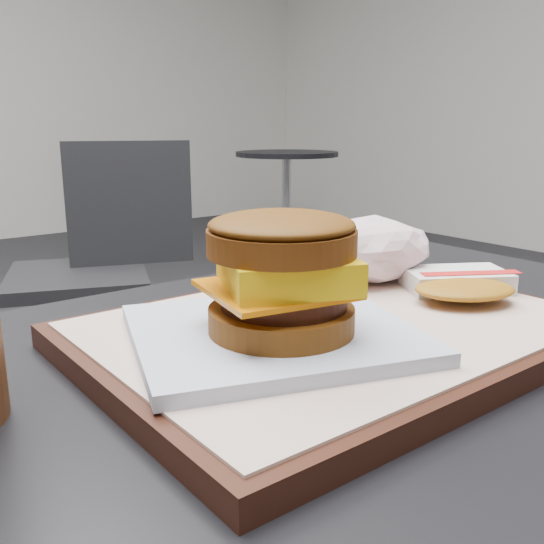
{
  "coord_description": "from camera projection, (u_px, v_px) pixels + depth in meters",
  "views": [
    {
      "loc": [
        -0.31,
        -0.27,
        0.94
      ],
      "look_at": [
        -0.05,
        0.06,
        0.83
      ],
      "focal_mm": 40.0,
      "sensor_mm": 36.0,
      "label": 1
    }
  ],
  "objects": [
    {
      "name": "neighbor_chair",
      "position": [
        97.0,
        259.0,
        1.94
      ],
      "size": [
        0.65,
        0.55,
        0.88
      ],
      "color": "#ACACB2",
      "rests_on": "ground"
    },
    {
      "name": "hash_brown",
      "position": [
        460.0,
        284.0,
        0.53
      ],
      "size": [
        0.14,
        0.12,
        0.02
      ],
      "color": "silver",
      "rests_on": "serving_tray"
    },
    {
      "name": "breakfast_sandwich",
      "position": [
        279.0,
        288.0,
        0.41
      ],
      "size": [
        0.24,
        0.22,
        0.09
      ],
      "color": "silver",
      "rests_on": "serving_tray"
    },
    {
      "name": "bg_table_near",
      "position": [
        287.0,
        181.0,
        3.94
      ],
      "size": [
        0.66,
        0.66,
        0.75
      ],
      "color": "black",
      "rests_on": "ground"
    },
    {
      "name": "bg_table_far",
      "position": [
        119.0,
        168.0,
        5.0
      ],
      "size": [
        0.66,
        0.66,
        0.75
      ],
      "color": "black",
      "rests_on": "ground"
    },
    {
      "name": "crumpled_wrapper",
      "position": [
        367.0,
        249.0,
        0.59
      ],
      "size": [
        0.13,
        0.11,
        0.06
      ],
      "primitive_type": null,
      "color": "white",
      "rests_on": "serving_tray"
    },
    {
      "name": "serving_tray",
      "position": [
        336.0,
        332.0,
        0.47
      ],
      "size": [
        0.38,
        0.28,
        0.02
      ],
      "color": "black",
      "rests_on": "customer_table"
    }
  ]
}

